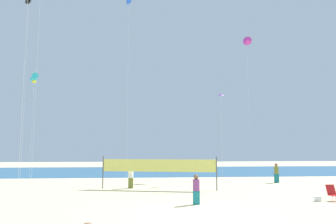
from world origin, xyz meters
name	(u,v)px	position (x,y,z in m)	size (l,w,h in m)	color
ground_plane	(195,213)	(0.00, 0.00, 0.00)	(120.00, 120.00, 0.00)	beige
ocean_band	(160,171)	(0.00, 28.56, 0.00)	(120.00, 20.00, 0.01)	#28608C
beachgoer_olive_shirt	(276,172)	(9.37, 12.65, 0.91)	(0.39, 0.39, 1.70)	#19727A
beachgoer_white_shirt	(131,176)	(-3.27, 9.74, 0.90)	(0.39, 0.39, 1.69)	olive
beachgoer_plum_shirt	(196,188)	(0.45, 2.30, 0.84)	(0.36, 0.36, 1.58)	#19727A
folding_beach_chair	(332,192)	(8.42, 2.88, 0.47)	(0.52, 0.65, 0.89)	red
volleyball_net	(158,167)	(-1.23, 8.78, 1.64)	(8.31, 1.94, 2.40)	#4C4C51
beach_handbag	(318,199)	(7.45, 2.71, 0.14)	(0.34, 0.17, 0.27)	white
kite_magenta_delta	(247,41)	(9.43, 19.47, 15.24)	(1.08, 0.88, 15.78)	silver
kite_violet_diamond	(221,96)	(4.78, 13.61, 7.75)	(0.55, 0.56, 8.03)	silver
kite_cyan_tube	(34,78)	(-13.11, 16.99, 9.92)	(1.31, 2.02, 10.25)	silver
kite_blue_inflatable	(129,1)	(-3.82, 14.94, 17.28)	(0.78, 1.42, 17.71)	silver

